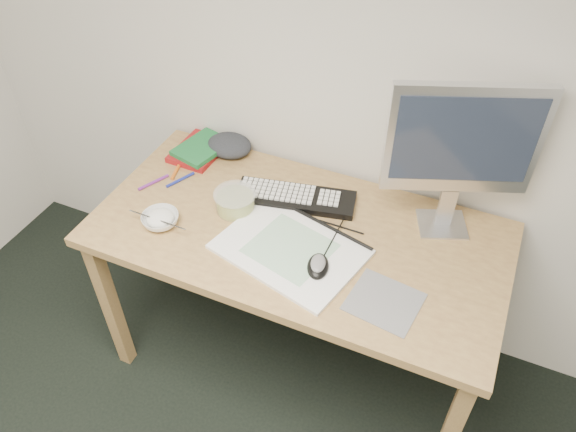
# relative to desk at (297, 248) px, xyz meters

# --- Properties ---
(desk) EXTENTS (1.40, 0.70, 0.75)m
(desk) POSITION_rel_desk_xyz_m (0.00, 0.00, 0.00)
(desk) COLOR tan
(desk) RESTS_ON ground
(mousepad) EXTENTS (0.23, 0.21, 0.00)m
(mousepad) POSITION_rel_desk_xyz_m (0.36, -0.17, 0.08)
(mousepad) COLOR slate
(mousepad) RESTS_ON desk
(sketchpad) EXTENTS (0.52, 0.42, 0.01)m
(sketchpad) POSITION_rel_desk_xyz_m (0.01, -0.10, 0.09)
(sketchpad) COLOR white
(sketchpad) RESTS_ON desk
(keyboard) EXTENTS (0.44, 0.22, 0.03)m
(keyboard) POSITION_rel_desk_xyz_m (-0.07, 0.14, 0.09)
(keyboard) COLOR black
(keyboard) RESTS_ON desk
(monitor) EXTENTS (0.44, 0.20, 0.54)m
(monitor) POSITION_rel_desk_xyz_m (0.44, 0.23, 0.42)
(monitor) COLOR silver
(monitor) RESTS_ON desk
(mouse) EXTENTS (0.09, 0.12, 0.04)m
(mouse) POSITION_rel_desk_xyz_m (0.13, -0.14, 0.11)
(mouse) COLOR black
(mouse) RESTS_ON sketchpad
(rice_bowl) EXTENTS (0.15, 0.15, 0.04)m
(rice_bowl) POSITION_rel_desk_xyz_m (-0.44, -0.16, 0.10)
(rice_bowl) COLOR silver
(rice_bowl) RESTS_ON desk
(chopsticks) EXTENTS (0.21, 0.02, 0.02)m
(chopsticks) POSITION_rel_desk_xyz_m (-0.43, -0.18, 0.12)
(chopsticks) COLOR #AEAFB1
(chopsticks) RESTS_ON rice_bowl
(fruit_tub) EXTENTS (0.15, 0.15, 0.07)m
(fruit_tub) POSITION_rel_desk_xyz_m (-0.24, 0.01, 0.12)
(fruit_tub) COLOR #F0DC54
(fruit_tub) RESTS_ON desk
(book_red) EXTENTS (0.17, 0.23, 0.02)m
(book_red) POSITION_rel_desk_xyz_m (-0.53, 0.25, 0.09)
(book_red) COLOR maroon
(book_red) RESTS_ON desk
(book_green) EXTENTS (0.20, 0.24, 0.02)m
(book_green) POSITION_rel_desk_xyz_m (-0.51, 0.25, 0.11)
(book_green) COLOR #1A6933
(book_green) RESTS_ON book_red
(cloth_lump) EXTENTS (0.18, 0.16, 0.06)m
(cloth_lump) POSITION_rel_desk_xyz_m (-0.42, 0.30, 0.11)
(cloth_lump) COLOR #26282D
(cloth_lump) RESTS_ON desk
(pencil_pink) EXTENTS (0.17, 0.02, 0.01)m
(pencil_pink) POSITION_rel_desk_xyz_m (-0.03, 0.05, 0.09)
(pencil_pink) COLOR pink
(pencil_pink) RESTS_ON desk
(pencil_tan) EXTENTS (0.15, 0.14, 0.01)m
(pencil_tan) POSITION_rel_desk_xyz_m (-0.03, 0.07, 0.09)
(pencil_tan) COLOR #A77C58
(pencil_tan) RESTS_ON desk
(pencil_black) EXTENTS (0.16, 0.01, 0.01)m
(pencil_black) POSITION_rel_desk_xyz_m (0.13, 0.07, 0.09)
(pencil_black) COLOR black
(pencil_black) RESTS_ON desk
(marker_blue) EXTENTS (0.06, 0.11, 0.01)m
(marker_blue) POSITION_rel_desk_xyz_m (-0.51, 0.07, 0.09)
(marker_blue) COLOR navy
(marker_blue) RESTS_ON desk
(marker_orange) EXTENTS (0.04, 0.14, 0.01)m
(marker_orange) POSITION_rel_desk_xyz_m (-0.55, 0.13, 0.09)
(marker_orange) COLOR orange
(marker_orange) RESTS_ON desk
(marker_purple) EXTENTS (0.06, 0.12, 0.01)m
(marker_purple) POSITION_rel_desk_xyz_m (-0.59, 0.01, 0.09)
(marker_purple) COLOR #6E2588
(marker_purple) RESTS_ON desk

